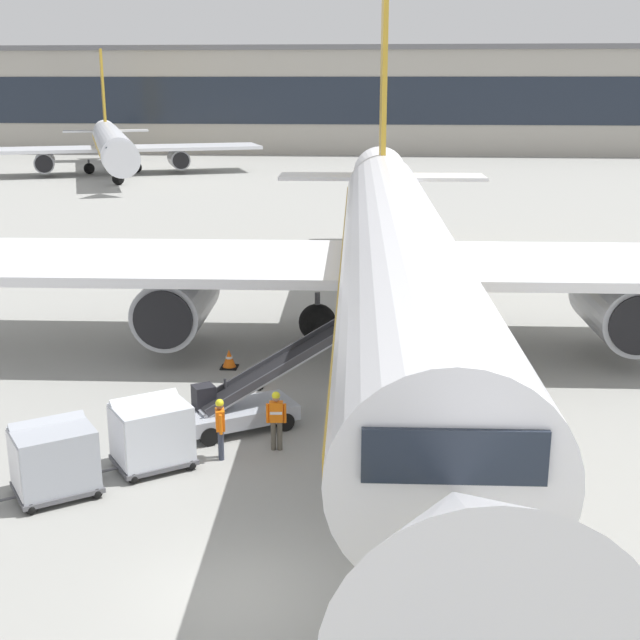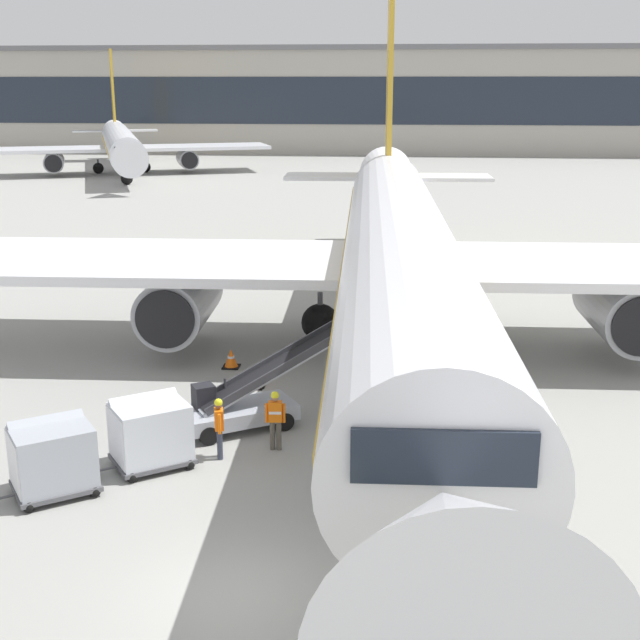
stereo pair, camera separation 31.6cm
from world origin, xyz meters
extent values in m
plane|color=gray|center=(0.00, 0.00, 0.00)|extent=(600.00, 600.00, 0.00)
cylinder|color=white|center=(3.16, 15.84, 4.00)|extent=(5.50, 37.74, 4.01)
cube|color=gold|center=(3.16, 15.84, 4.00)|extent=(5.48, 36.24, 0.48)
cone|color=white|center=(3.99, -4.96, 4.00)|extent=(3.97, 4.16, 3.81)
cone|color=white|center=(2.29, 37.83, 4.30)|extent=(3.66, 6.55, 3.41)
cube|color=white|center=(-6.60, 16.39, 3.40)|extent=(18.15, 8.22, 0.36)
cylinder|color=#93969E|center=(-5.10, 15.70, 1.97)|extent=(2.68, 4.98, 2.49)
cylinder|color=black|center=(-5.00, 13.20, 1.97)|extent=(2.12, 0.20, 2.12)
cylinder|color=#93969E|center=(11.41, 16.35, 1.97)|extent=(2.68, 4.98, 2.49)
cylinder|color=black|center=(11.51, 13.86, 1.97)|extent=(2.12, 0.20, 2.12)
cube|color=gold|center=(2.36, 36.23, 10.44)|extent=(0.46, 4.52, 11.28)
cube|color=white|center=(2.37, 35.91, 4.60)|extent=(12.26, 3.49, 0.20)
cube|color=#1E2633|center=(3.88, -2.15, 4.60)|extent=(2.88, 1.92, 0.88)
cylinder|color=#47474C|center=(3.61, 4.56, 1.38)|extent=(0.22, 0.22, 1.24)
sphere|color=black|center=(3.61, 4.56, 0.76)|extent=(1.52, 1.52, 1.52)
cylinder|color=#47474C|center=(0.08, 17.60, 1.38)|extent=(0.22, 0.22, 1.24)
sphere|color=black|center=(0.08, 17.60, 0.76)|extent=(1.52, 1.52, 1.52)
cylinder|color=#47474C|center=(6.10, 17.83, 1.38)|extent=(0.22, 0.22, 1.24)
sphere|color=black|center=(6.10, 17.83, 0.76)|extent=(1.52, 1.52, 1.52)
cube|color=#A3A8B2|center=(-1.51, 8.44, 0.50)|extent=(3.73, 3.15, 0.44)
cube|color=black|center=(-2.50, 8.25, 1.07)|extent=(0.80, 0.79, 0.70)
cylinder|color=#333338|center=(-1.92, 8.61, 1.12)|extent=(0.08, 0.08, 0.80)
cube|color=#A3A8B2|center=(-0.48, 9.08, 1.70)|extent=(4.62, 3.33, 2.11)
cube|color=black|center=(-0.48, 9.08, 1.79)|extent=(4.43, 3.13, 1.96)
cube|color=#333338|center=(-0.25, 8.70, 1.82)|extent=(4.12, 2.58, 2.15)
cube|color=#333338|center=(-0.71, 9.45, 1.82)|extent=(4.12, 2.58, 2.15)
cylinder|color=black|center=(-0.11, 8.43, 0.28)|extent=(0.58, 0.46, 0.56)
cylinder|color=black|center=(-0.89, 9.69, 0.28)|extent=(0.58, 0.46, 0.56)
cylinder|color=black|center=(-2.14, 7.18, 0.28)|extent=(0.58, 0.46, 0.56)
cylinder|color=black|center=(-2.91, 8.44, 0.28)|extent=(0.58, 0.46, 0.56)
cube|color=#515156|center=(-3.34, 5.70, 0.21)|extent=(2.56, 2.46, 0.12)
cylinder|color=#4C4C51|center=(-4.45, 4.92, 0.20)|extent=(0.61, 0.46, 0.07)
cube|color=silver|center=(-3.34, 5.70, 1.02)|extent=(2.42, 2.32, 1.50)
cube|color=silver|center=(-3.58, 6.03, 1.54)|extent=(1.99, 1.73, 0.74)
cube|color=silver|center=(-4.14, 5.14, 1.02)|extent=(0.85, 1.20, 1.38)
sphere|color=black|center=(-4.39, 5.79, 0.15)|extent=(0.30, 0.30, 0.30)
sphere|color=black|center=(-3.61, 4.68, 0.15)|extent=(0.30, 0.30, 0.30)
sphere|color=black|center=(-3.08, 6.71, 0.15)|extent=(0.30, 0.30, 0.30)
sphere|color=black|center=(-2.30, 5.60, 0.15)|extent=(0.30, 0.30, 0.30)
cube|color=#515156|center=(-5.33, 3.91, 0.21)|extent=(2.56, 2.46, 0.12)
cylinder|color=#4C4C51|center=(-6.43, 3.14, 0.20)|extent=(0.61, 0.46, 0.07)
cube|color=#9EA3AD|center=(-5.33, 3.91, 1.02)|extent=(2.42, 2.32, 1.50)
cube|color=#9EA3AD|center=(-5.56, 4.25, 1.54)|extent=(1.99, 1.73, 0.74)
cube|color=silver|center=(-6.12, 3.36, 1.02)|extent=(0.85, 1.20, 1.38)
sphere|color=black|center=(-6.37, 4.01, 0.15)|extent=(0.30, 0.30, 0.30)
sphere|color=black|center=(-5.59, 2.90, 0.15)|extent=(0.30, 0.30, 0.30)
sphere|color=black|center=(-5.06, 4.93, 0.15)|extent=(0.30, 0.30, 0.30)
sphere|color=black|center=(-4.28, 3.82, 0.15)|extent=(0.30, 0.30, 0.30)
cylinder|color=#333847|center=(-1.65, 6.45, 0.43)|extent=(0.15, 0.15, 0.86)
cylinder|color=#333847|center=(-1.60, 6.28, 0.43)|extent=(0.15, 0.15, 0.86)
cube|color=orange|center=(-1.63, 6.36, 1.15)|extent=(0.33, 0.43, 0.58)
cube|color=white|center=(-1.51, 6.40, 1.15)|extent=(0.10, 0.33, 0.08)
sphere|color=brown|center=(-1.63, 6.36, 1.56)|extent=(0.21, 0.21, 0.21)
sphere|color=yellow|center=(-1.63, 6.36, 1.63)|extent=(0.23, 0.23, 0.23)
cylinder|color=orange|center=(-1.69, 6.60, 1.10)|extent=(0.09, 0.09, 0.56)
cylinder|color=orange|center=(-1.57, 6.13, 1.10)|extent=(0.09, 0.09, 0.56)
cylinder|color=#514C42|center=(-0.09, 7.07, 0.43)|extent=(0.15, 0.15, 0.86)
cylinder|color=#514C42|center=(-0.27, 7.06, 0.43)|extent=(0.15, 0.15, 0.86)
cube|color=orange|center=(-0.18, 7.06, 1.15)|extent=(0.40, 0.27, 0.58)
cube|color=white|center=(-0.17, 6.94, 1.15)|extent=(0.34, 0.04, 0.08)
sphere|color=#9E7051|center=(-0.18, 7.06, 1.56)|extent=(0.21, 0.21, 0.21)
sphere|color=yellow|center=(-0.18, 7.06, 1.63)|extent=(0.23, 0.23, 0.23)
cylinder|color=orange|center=(0.06, 7.08, 1.10)|extent=(0.09, 0.09, 0.56)
cylinder|color=orange|center=(-0.42, 7.04, 1.10)|extent=(0.09, 0.09, 0.56)
cube|color=black|center=(-1.61, 12.17, 0.03)|extent=(0.65, 0.65, 0.05)
cone|color=orange|center=(-1.61, 12.17, 0.39)|extent=(0.52, 0.52, 0.68)
cylinder|color=white|center=(-1.61, 12.17, 0.42)|extent=(0.28, 0.28, 0.08)
cube|color=black|center=(-2.83, 13.98, 0.03)|extent=(0.61, 0.61, 0.05)
cone|color=orange|center=(-2.83, 13.98, 0.37)|extent=(0.49, 0.49, 0.64)
cylinder|color=white|center=(-2.83, 13.98, 0.40)|extent=(0.27, 0.27, 0.08)
cube|color=black|center=(-1.64, 12.01, 0.03)|extent=(0.62, 0.62, 0.05)
cone|color=orange|center=(-1.64, 12.01, 0.38)|extent=(0.50, 0.50, 0.65)
cylinder|color=white|center=(-1.64, 12.01, 0.41)|extent=(0.27, 0.27, 0.08)
cube|color=yellow|center=(3.05, 15.84, 0.00)|extent=(0.20, 110.00, 0.01)
cube|color=#A8A399|center=(-2.91, 113.68, 7.14)|extent=(135.75, 14.19, 14.29)
cube|color=#1E2633|center=(-2.91, 106.53, 7.50)|extent=(131.68, 0.10, 6.43)
cube|color=slate|center=(-2.91, 112.26, 14.64)|extent=(134.39, 12.06, 0.70)
cylinder|color=silver|center=(-27.97, 78.42, 3.36)|extent=(14.95, 32.48, 3.49)
cube|color=gold|center=(-27.97, 78.42, 3.36)|extent=(14.51, 31.24, 0.42)
cone|color=silver|center=(-21.52, 61.16, 3.36)|extent=(4.33, 4.43, 3.32)
cone|color=silver|center=(-34.79, 96.67, 3.62)|extent=(4.73, 6.27, 2.97)
cube|color=silver|center=(-36.34, 76.19, 2.83)|extent=(17.18, 11.80, 0.36)
cylinder|color=#93969E|center=(-34.86, 76.03, 1.57)|extent=(3.55, 4.82, 2.16)
cylinder|color=black|center=(-34.09, 73.95, 1.57)|extent=(1.77, 0.76, 1.84)
cube|color=silver|center=(-20.19, 82.22, 2.83)|extent=(17.18, 11.80, 0.36)
cylinder|color=#93969E|center=(-21.20, 81.13, 1.57)|extent=(3.55, 4.82, 2.16)
cylinder|color=black|center=(-20.42, 79.05, 1.57)|extent=(1.77, 0.76, 1.84)
cube|color=gold|center=(-34.30, 95.36, 9.06)|extent=(1.66, 3.85, 10.01)
cube|color=silver|center=(-34.20, 95.10, 3.88)|extent=(11.03, 6.27, 0.20)
cube|color=#1E2633|center=(-22.38, 63.45, 3.88)|extent=(2.84, 2.33, 0.77)
cylinder|color=#47474C|center=(-24.47, 69.05, 1.11)|extent=(0.22, 0.22, 1.00)
sphere|color=black|center=(-24.47, 69.05, 0.61)|extent=(1.22, 1.22, 1.22)
cylinder|color=#47474C|center=(-31.01, 79.07, 1.11)|extent=(0.22, 0.22, 1.00)
sphere|color=black|center=(-31.01, 79.07, 0.61)|extent=(1.22, 1.22, 1.22)
cylinder|color=#47474C|center=(-26.11, 80.90, 1.11)|extent=(0.22, 0.22, 1.00)
sphere|color=black|center=(-26.11, 80.90, 0.61)|extent=(1.22, 1.22, 1.22)
camera|label=1|loc=(2.85, -14.79, 10.03)|focal=47.47mm
camera|label=2|loc=(3.16, -14.76, 10.03)|focal=47.47mm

